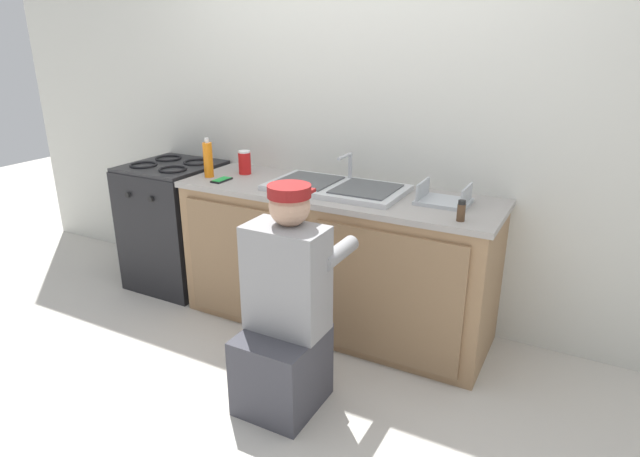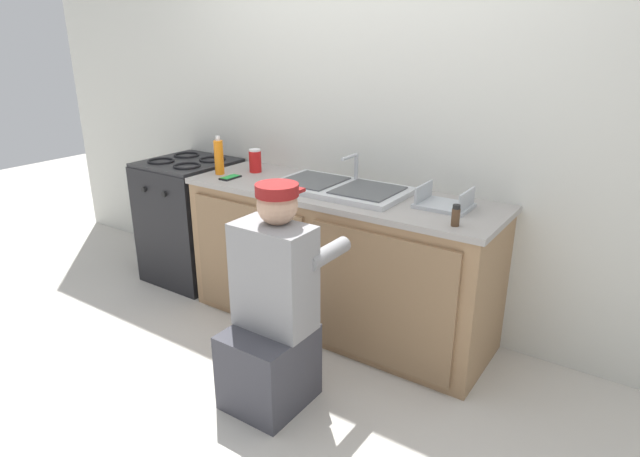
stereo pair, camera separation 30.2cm
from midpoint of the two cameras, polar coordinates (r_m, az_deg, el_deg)
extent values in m
plane|color=beige|center=(3.25, 1.70, -12.26)|extent=(12.00, 12.00, 0.00)
cube|color=silver|center=(3.35, 8.05, 11.49)|extent=(6.00, 0.10, 2.50)
cube|color=#997551|center=(3.28, 4.61, -3.65)|extent=(1.89, 0.60, 0.84)
cube|color=#866747|center=(3.28, -5.02, -3.67)|extent=(0.83, 0.02, 0.74)
cube|color=#866747|center=(2.85, 9.43, -7.76)|extent=(0.83, 0.02, 0.74)
cube|color=#9E9993|center=(3.13, 4.83, 3.71)|extent=(1.93, 0.62, 0.03)
cube|color=silver|center=(3.12, 4.85, 4.27)|extent=(0.80, 0.44, 0.03)
cube|color=#4C4F51|center=(3.21, 1.90, 5.13)|extent=(0.33, 0.35, 0.01)
cube|color=#4C4F51|center=(3.03, 7.98, 4.04)|extent=(0.33, 0.35, 0.01)
cylinder|color=#B7BABF|center=(3.27, 6.54, 6.27)|extent=(0.02, 0.02, 0.18)
cylinder|color=#B7BABF|center=(3.18, 5.92, 7.57)|extent=(0.02, 0.16, 0.02)
cube|color=black|center=(4.02, -11.41, 0.68)|extent=(0.59, 0.60, 0.87)
cube|color=#262628|center=(3.90, -11.86, 6.87)|extent=(0.58, 0.59, 0.02)
torus|color=black|center=(3.91, -14.50, 6.97)|extent=(0.19, 0.19, 0.02)
torus|color=black|center=(3.72, -11.77, 6.54)|extent=(0.19, 0.19, 0.02)
torus|color=black|center=(4.07, -11.98, 7.66)|extent=(0.19, 0.19, 0.02)
torus|color=black|center=(3.89, -9.24, 7.27)|extent=(0.19, 0.19, 0.02)
cylinder|color=black|center=(3.81, -16.14, 3.98)|extent=(0.04, 0.02, 0.04)
cylinder|color=black|center=(3.65, -14.05, 3.53)|extent=(0.04, 0.02, 0.04)
cube|color=#3F3F47|center=(2.71, -2.19, -14.56)|extent=(0.36, 0.40, 0.40)
cube|color=gray|center=(2.52, -1.51, -5.27)|extent=(0.38, 0.22, 0.52)
sphere|color=tan|center=(2.42, -1.04, 2.47)|extent=(0.19, 0.19, 0.19)
cylinder|color=maroon|center=(2.40, -1.05, 4.09)|extent=(0.20, 0.20, 0.06)
cube|color=maroon|center=(2.48, 0.10, 4.12)|extent=(0.13, 0.09, 0.02)
cylinder|color=gray|center=(2.72, -1.98, -1.19)|extent=(0.08, 0.30, 0.08)
cylinder|color=gray|center=(2.55, 4.20, -2.74)|extent=(0.08, 0.30, 0.08)
cube|color=#B2B7BC|center=(2.92, 15.99, 2.32)|extent=(0.28, 0.22, 0.02)
cube|color=#B2B7BC|center=(2.94, 13.90, 3.66)|extent=(0.01, 0.21, 0.10)
cube|color=#B2B7BC|center=(2.87, 18.32, 2.84)|extent=(0.01, 0.21, 0.10)
cylinder|color=red|center=(3.55, -4.50, 7.10)|extent=(0.08, 0.08, 0.14)
cylinder|color=white|center=(3.53, -4.54, 8.30)|extent=(0.08, 0.08, 0.01)
cylinder|color=#513823|center=(2.65, 17.47, 1.09)|extent=(0.04, 0.04, 0.08)
cylinder|color=black|center=(2.63, 17.59, 2.17)|extent=(0.04, 0.04, 0.02)
cube|color=black|center=(3.42, -7.06, 5.38)|extent=(0.07, 0.14, 0.01)
cube|color=green|center=(3.41, -7.07, 5.48)|extent=(0.06, 0.12, 0.00)
cylinder|color=orange|center=(3.51, -8.31, 7.48)|extent=(0.06, 0.06, 0.22)
cylinder|color=white|center=(3.48, -8.42, 9.48)|extent=(0.03, 0.03, 0.03)
camera|label=1|loc=(0.15, -87.14, 1.04)|focal=30.00mm
camera|label=2|loc=(0.15, 92.86, -1.04)|focal=30.00mm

